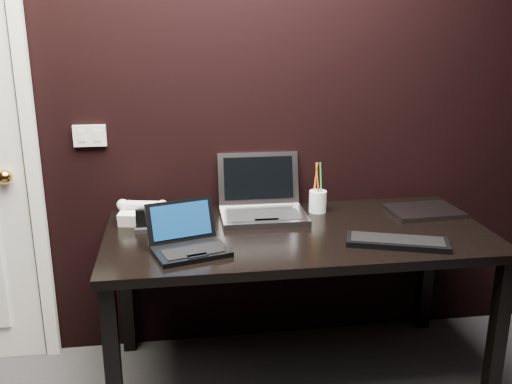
{
  "coord_description": "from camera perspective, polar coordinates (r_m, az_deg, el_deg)",
  "views": [
    {
      "loc": [
        -0.23,
        -0.93,
        1.63
      ],
      "look_at": [
        0.1,
        1.35,
        0.94
      ],
      "focal_mm": 40.0,
      "sensor_mm": 36.0,
      "label": 1
    }
  ],
  "objects": [
    {
      "name": "wall_back",
      "position": [
        2.76,
        -3.53,
        9.72
      ],
      "size": [
        4.0,
        0.0,
        4.0
      ],
      "primitive_type": "plane",
      "rotation": [
        1.57,
        0.0,
        0.0
      ],
      "color": "black",
      "rests_on": "ground"
    },
    {
      "name": "closed_laptop",
      "position": [
        2.88,
        16.42,
        -1.84
      ],
      "size": [
        0.34,
        0.26,
        0.02
      ],
      "color": "gray",
      "rests_on": "desk"
    },
    {
      "name": "ext_keyboard",
      "position": [
        2.45,
        13.94,
        -4.85
      ],
      "size": [
        0.44,
        0.27,
        0.03
      ],
      "color": "black",
      "rests_on": "desk"
    },
    {
      "name": "desk_phone",
      "position": [
        2.69,
        -11.19,
        -2.05
      ],
      "size": [
        0.25,
        0.22,
        0.12
      ],
      "color": "white",
      "rests_on": "desk"
    },
    {
      "name": "mobile_phone",
      "position": [
        2.57,
        -11.4,
        -3.13
      ],
      "size": [
        0.06,
        0.05,
        0.1
      ],
      "color": "black",
      "rests_on": "desk"
    },
    {
      "name": "desk",
      "position": [
        2.58,
        4.19,
        -5.5
      ],
      "size": [
        1.7,
        0.8,
        0.74
      ],
      "color": "black",
      "rests_on": "ground"
    },
    {
      "name": "pen_cup",
      "position": [
        2.79,
        6.19,
        -0.84
      ],
      "size": [
        0.1,
        0.1,
        0.25
      ],
      "color": "white",
      "rests_on": "desk"
    },
    {
      "name": "wall_switch",
      "position": [
        2.79,
        -16.29,
        5.43
      ],
      "size": [
        0.15,
        0.02,
        0.1
      ],
      "color": "silver",
      "rests_on": "wall_back"
    },
    {
      "name": "silver_laptop",
      "position": [
        2.72,
        0.62,
        -1.31
      ],
      "size": [
        0.4,
        0.36,
        0.27
      ],
      "color": "#9D9DA2",
      "rests_on": "desk"
    },
    {
      "name": "netbook",
      "position": [
        2.33,
        -6.79,
        -5.0
      ],
      "size": [
        0.35,
        0.33,
        0.18
      ],
      "color": "black",
      "rests_on": "desk"
    }
  ]
}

